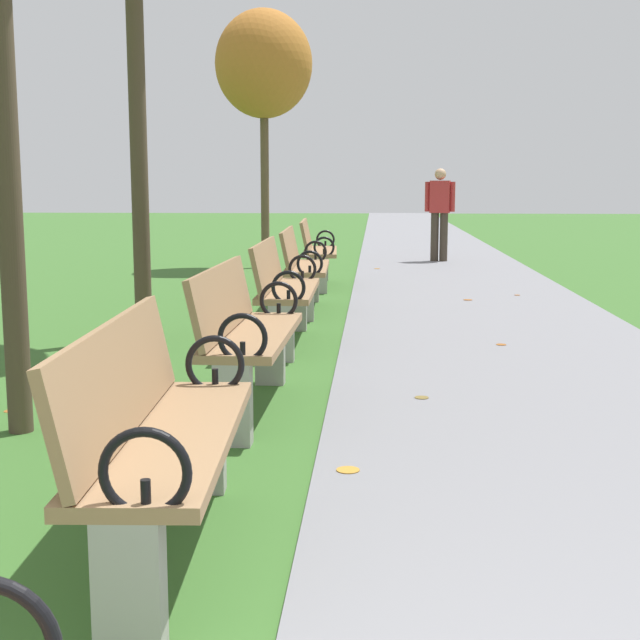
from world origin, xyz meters
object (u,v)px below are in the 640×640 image
at_px(park_bench_5, 303,267).
at_px(pedestrian_walking, 440,209).
at_px(tree_4, 264,65).
at_px(park_bench_3, 245,333).
at_px(park_bench_4, 283,289).
at_px(park_bench_6, 316,251).
at_px(park_bench_2, 158,434).

bearing_deg(park_bench_5, pedestrian_walking, 72.74).
bearing_deg(tree_4, park_bench_3, -83.74).
height_order(park_bench_3, park_bench_4, same).
bearing_deg(park_bench_4, pedestrian_walking, 76.91).
xyz_separation_m(park_bench_5, pedestrian_walking, (1.92, 6.17, 0.44)).
bearing_deg(pedestrian_walking, park_bench_5, -107.26).
xyz_separation_m(park_bench_4, park_bench_6, (0.00, 4.38, 0.00)).
xyz_separation_m(park_bench_3, park_bench_5, (0.00, 4.36, 0.00)).
xyz_separation_m(tree_4, pedestrian_walking, (2.95, 1.15, -2.34)).
xyz_separation_m(park_bench_3, pedestrian_walking, (1.92, 10.53, 0.44)).
bearing_deg(park_bench_2, park_bench_6, 90.00).
bearing_deg(park_bench_5, park_bench_2, -90.00).
height_order(park_bench_2, tree_4, tree_4).
height_order(park_bench_5, park_bench_6, same).
xyz_separation_m(park_bench_2, park_bench_4, (-0.00, 4.50, 0.00)).
xyz_separation_m(park_bench_4, pedestrian_walking, (1.92, 8.25, 0.44)).
distance_m(park_bench_5, pedestrian_walking, 6.48).
bearing_deg(tree_4, park_bench_2, -84.93).
bearing_deg(park_bench_3, park_bench_4, 90.00).
bearing_deg(park_bench_4, park_bench_2, -90.00).
bearing_deg(park_bench_5, park_bench_3, -90.00).
bearing_deg(pedestrian_walking, park_bench_6, -116.35).
bearing_deg(park_bench_3, park_bench_5, 90.00).
bearing_deg(park_bench_2, pedestrian_walking, 81.45).
height_order(park_bench_3, tree_4, tree_4).
bearing_deg(pedestrian_walking, park_bench_3, -100.32).
relative_size(park_bench_5, tree_4, 0.39).
height_order(park_bench_6, tree_4, tree_4).
bearing_deg(park_bench_3, park_bench_2, -90.00).
height_order(park_bench_2, park_bench_4, same).
height_order(park_bench_5, pedestrian_walking, pedestrian_walking).
distance_m(park_bench_5, park_bench_6, 2.30).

